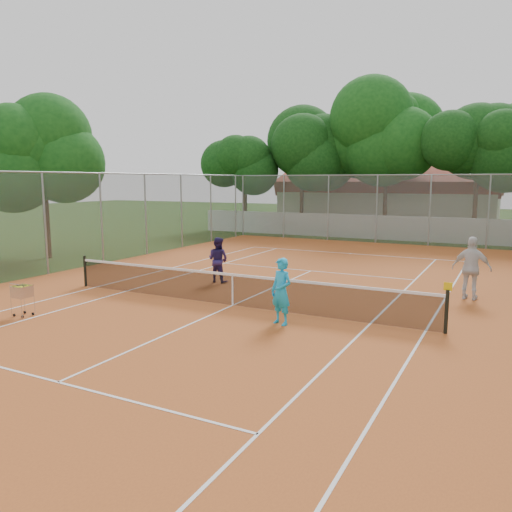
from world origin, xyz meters
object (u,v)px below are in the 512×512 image
at_px(player_far_left, 218,260).
at_px(ball_hopper, 23,300).
at_px(player_near, 281,291).
at_px(tennis_net, 233,289).
at_px(player_far_right, 472,268).
at_px(clubhouse, 388,199).

xyz_separation_m(player_far_left, ball_hopper, (-2.29, -6.39, -0.36)).
height_order(player_near, ball_hopper, player_near).
xyz_separation_m(player_near, ball_hopper, (-6.55, -2.54, -0.40)).
distance_m(tennis_net, player_far_left, 3.53).
xyz_separation_m(tennis_net, player_far_right, (6.17, 4.05, 0.49)).
xyz_separation_m(tennis_net, ball_hopper, (-4.48, -3.64, -0.03)).
height_order(tennis_net, player_far_left, player_far_left).
bearing_deg(clubhouse, player_near, -82.30).
xyz_separation_m(player_far_left, player_far_right, (8.36, 1.30, 0.16)).
xyz_separation_m(clubhouse, player_far_left, (-0.19, -26.25, -1.36)).
bearing_deg(clubhouse, ball_hopper, -94.34).
xyz_separation_m(tennis_net, player_far_left, (-2.19, 2.75, 0.33)).
relative_size(tennis_net, player_far_left, 7.24).
relative_size(player_near, ball_hopper, 1.86).
xyz_separation_m(tennis_net, player_near, (2.07, -1.10, 0.37)).
bearing_deg(player_far_right, player_near, 58.01).
bearing_deg(player_near, clubhouse, 116.80).
bearing_deg(player_far_left, tennis_net, 131.32).
relative_size(player_far_left, player_far_right, 0.84).
bearing_deg(ball_hopper, player_near, 38.16).
distance_m(player_far_right, ball_hopper, 13.15).
bearing_deg(clubhouse, player_far_right, -71.87).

